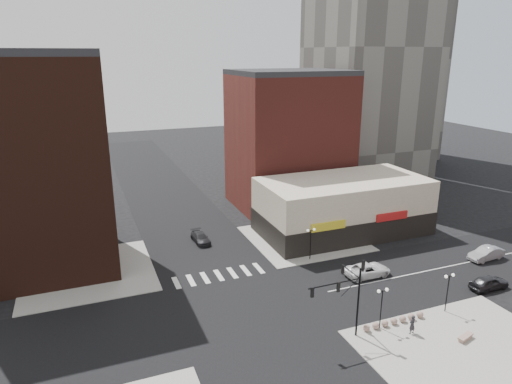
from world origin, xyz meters
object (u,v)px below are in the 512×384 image
traffic_signal (348,289)px  stone_bench (465,337)px  street_lamp_se_a (382,298)px  dark_sedan_north (200,238)px  dark_sedan_east (489,282)px  silver_sedan (486,254)px  street_lamp_se_b (449,283)px  pedestrian (412,324)px  street_lamp_ne (311,236)px  white_suv (367,270)px

traffic_signal → stone_bench: bearing=-25.1°
street_lamp_se_a → dark_sedan_north: bearing=111.5°
dark_sedan_east → silver_sedan: silver_sedan is taller
street_lamp_se_a → street_lamp_se_b: same height
traffic_signal → street_lamp_se_b: traffic_signal is taller
street_lamp_se_a → traffic_signal: bearing=177.4°
street_lamp_se_a → street_lamp_se_b: (8.00, 0.00, 0.00)m
street_lamp_se_a → stone_bench: 8.18m
silver_sedan → pedestrian: pedestrian is taller
street_lamp_se_b → street_lamp_ne: size_ratio=1.00×
street_lamp_se_a → stone_bench: (6.18, -4.48, -2.94)m
traffic_signal → street_lamp_se_a: 4.12m
traffic_signal → white_suv: 13.72m
street_lamp_ne → silver_sedan: (21.01, -8.16, -2.47)m
white_suv → stone_bench: bearing=-176.1°
traffic_signal → dark_sedan_east: traffic_signal is taller
stone_bench → white_suv: bearing=77.7°
street_lamp_ne → white_suv: street_lamp_ne is taller
pedestrian → dark_sedan_north: bearing=-74.1°
street_lamp_se_b → pedestrian: 6.47m
traffic_signal → white_suv: bearing=46.3°
street_lamp_se_b → pedestrian: bearing=-162.2°
silver_sedan → dark_sedan_north: (-32.54, 18.86, -0.15)m
traffic_signal → street_lamp_ne: traffic_signal is taller
street_lamp_se_a → street_lamp_se_b: 8.00m
street_lamp_se_b → dark_sedan_north: size_ratio=0.90×
street_lamp_se_a → street_lamp_ne: same height
street_lamp_ne → pedestrian: bearing=-86.1°
traffic_signal → stone_bench: 11.91m
traffic_signal → stone_bench: (9.95, -4.65, -4.61)m
white_suv → dark_sedan_east: dark_sedan_east is taller
dark_sedan_east → dark_sedan_north: size_ratio=1.01×
white_suv → traffic_signal: bearing=136.5°
traffic_signal → street_lamp_se_a: size_ratio=1.87×
street_lamp_ne → dark_sedan_east: street_lamp_ne is taller
dark_sedan_north → silver_sedan: bearing=-33.7°
street_lamp_se_b → street_lamp_ne: same height
traffic_signal → dark_sedan_north: (-6.77, 26.53, -4.29)m
street_lamp_se_a → dark_sedan_east: (16.08, 2.00, -2.50)m
traffic_signal → street_lamp_se_a: (3.76, -0.17, -1.67)m
dark_sedan_east → pedestrian: (-13.86, -3.86, 0.28)m
dark_sedan_north → stone_bench: 35.38m
traffic_signal → street_lamp_se_b: 11.88m
street_lamp_ne → silver_sedan: 22.67m
stone_bench → silver_sedan: bearing=21.8°
traffic_signal → silver_sedan: traffic_signal is taller
street_lamp_se_b → dark_sedan_north: 32.61m
dark_sedan_east → street_lamp_ne: bearing=46.6°
traffic_signal → street_lamp_se_b: (11.76, -0.17, -1.67)m
silver_sedan → street_lamp_se_a: bearing=-74.1°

